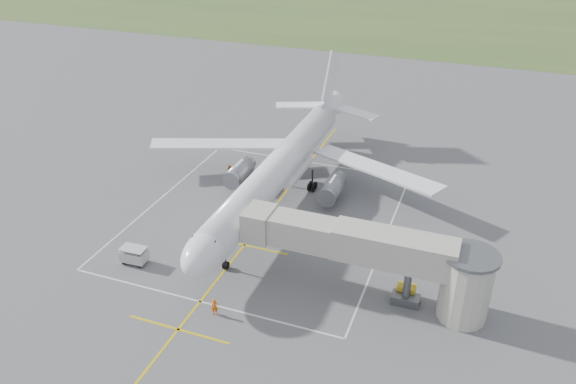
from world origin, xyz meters
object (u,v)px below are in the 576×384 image
at_px(jet_bridge, 385,256).
at_px(baggage_cart, 134,255).
at_px(gpu_unit, 406,291).
at_px(airliner, 280,167).
at_px(ramp_worker_wing, 230,171).
at_px(ramp_worker_nose, 215,307).

height_order(jet_bridge, baggage_cart, jet_bridge).
height_order(jet_bridge, gpu_unit, jet_bridge).
bearing_deg(jet_bridge, airliner, 137.81).
bearing_deg(airliner, ramp_worker_wing, 158.93).
bearing_deg(ramp_worker_nose, ramp_worker_wing, 87.15).
xyz_separation_m(gpu_unit, baggage_cart, (-27.08, -4.31, 0.29)).
distance_m(jet_bridge, gpu_unit, 4.72).
xyz_separation_m(jet_bridge, ramp_worker_nose, (-13.61, -7.56, -3.92)).
relative_size(airliner, ramp_worker_wing, 27.22).
relative_size(gpu_unit, baggage_cart, 0.65).
distance_m(airliner, ramp_worker_nose, 22.20).
height_order(airliner, gpu_unit, airliner).
height_order(gpu_unit, baggage_cart, baggage_cart).
relative_size(airliner, gpu_unit, 26.82).
relative_size(gpu_unit, ramp_worker_wing, 1.02).
distance_m(jet_bridge, ramp_worker_nose, 16.05).
xyz_separation_m(gpu_unit, ramp_worker_nose, (-15.75, -8.48, 0.18)).
relative_size(ramp_worker_nose, ramp_worker_wing, 0.96).
xyz_separation_m(jet_bridge, baggage_cart, (-24.94, -3.38, -3.81)).
distance_m(ramp_worker_nose, ramp_worker_wing, 27.18).
distance_m(gpu_unit, ramp_worker_wing, 31.07).
xyz_separation_m(gpu_unit, ramp_worker_wing, (-26.28, 16.57, 0.21)).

